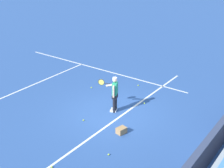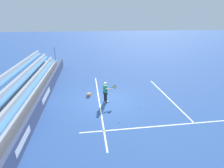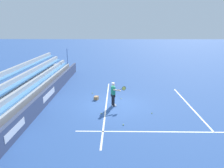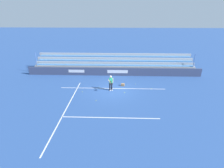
# 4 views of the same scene
# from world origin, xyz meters

# --- Properties ---
(ground_plane) EXTENTS (160.00, 160.00, 0.00)m
(ground_plane) POSITION_xyz_m (0.00, 0.00, 0.00)
(ground_plane) COLOR #2D5193
(court_baseline_white) EXTENTS (12.00, 0.10, 0.01)m
(court_baseline_white) POSITION_xyz_m (0.00, -0.50, 0.00)
(court_baseline_white) COLOR white
(court_baseline_white) RESTS_ON ground
(court_sideline_white) EXTENTS (0.10, 12.00, 0.01)m
(court_sideline_white) POSITION_xyz_m (4.11, 4.00, 0.00)
(court_sideline_white) COLOR white
(court_sideline_white) RESTS_ON ground
(court_service_line_white) EXTENTS (8.22, 0.10, 0.01)m
(court_service_line_white) POSITION_xyz_m (0.00, 5.50, 0.00)
(court_service_line_white) COLOR white
(court_service_line_white) RESTS_ON ground
(back_wall_sponsor_board) EXTENTS (23.66, 0.25, 1.10)m
(back_wall_sponsor_board) POSITION_xyz_m (0.01, -4.90, 0.55)
(back_wall_sponsor_board) COLOR #384260
(back_wall_sponsor_board) RESTS_ON ground
(tennis_player) EXTENTS (0.58, 1.07, 1.71)m
(tennis_player) POSITION_xyz_m (0.21, 0.03, 0.89)
(tennis_player) COLOR black
(tennis_player) RESTS_ON ground
(ball_box_cardboard) EXTENTS (0.46, 0.38, 0.26)m
(ball_box_cardboard) POSITION_xyz_m (-1.17, -1.32, 0.13)
(ball_box_cardboard) COLOR #A87F51
(ball_box_cardboard) RESTS_ON ground
(tennis_ball_stray_back) EXTENTS (0.07, 0.07, 0.07)m
(tennis_ball_stray_back) POSITION_xyz_m (3.34, 0.63, 0.03)
(tennis_ball_stray_back) COLOR #CCE533
(tennis_ball_stray_back) RESTS_ON ground
(tennis_ball_toward_net) EXTENTS (0.07, 0.07, 0.07)m
(tennis_ball_toward_net) POSITION_xyz_m (-2.69, -1.79, 0.03)
(tennis_ball_toward_net) COLOR #CCE533
(tennis_ball_toward_net) RESTS_ON ground
(tennis_ball_far_left) EXTENTS (0.07, 0.07, 0.07)m
(tennis_ball_far_left) POSITION_xyz_m (1.58, 2.55, 0.03)
(tennis_ball_far_left) COLOR #CCE533
(tennis_ball_far_left) RESTS_ON ground
(tennis_ball_near_player) EXTENTS (0.07, 0.07, 0.07)m
(tennis_ball_near_player) POSITION_xyz_m (-4.45, -0.60, 0.03)
(tennis_ball_near_player) COLOR #CCE533
(tennis_ball_near_player) RESTS_ON ground
(tennis_ball_on_baseline) EXTENTS (0.07, 0.07, 0.07)m
(tennis_ball_on_baseline) POSITION_xyz_m (1.67, -0.76, 0.03)
(tennis_ball_on_baseline) COLOR #CCE533
(tennis_ball_on_baseline) RESTS_ON ground
(tennis_ball_midcourt) EXTENTS (0.07, 0.07, 0.07)m
(tennis_ball_midcourt) POSITION_xyz_m (-1.34, 0.61, 0.03)
(tennis_ball_midcourt) COLOR #CCE533
(tennis_ball_midcourt) RESTS_ON ground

